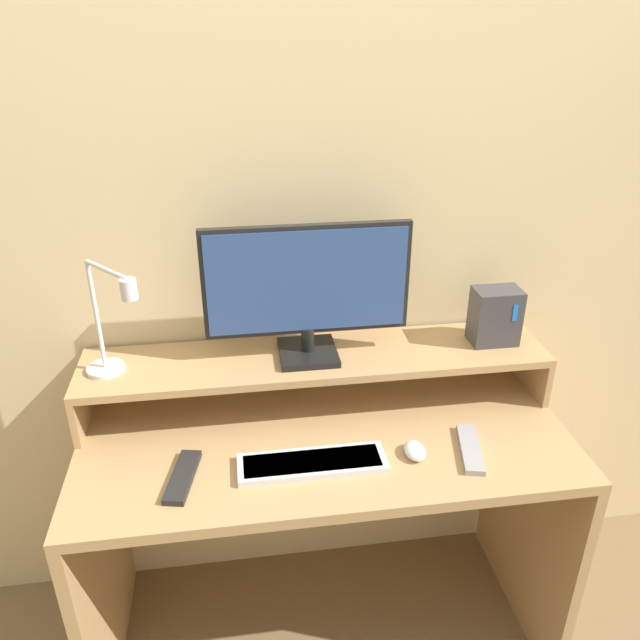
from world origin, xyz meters
name	(u,v)px	position (x,y,z in m)	size (l,w,h in m)	color
wall_back	(308,220)	(0.00, 0.63, 1.25)	(6.00, 0.05, 2.50)	beige
desk	(325,496)	(0.00, 0.30, 0.54)	(1.31, 0.59, 0.75)	tan
monitor_shelf	(316,361)	(0.00, 0.46, 0.89)	(1.31, 0.26, 0.16)	tan
monitor	(307,288)	(-0.02, 0.47, 1.11)	(0.56, 0.17, 0.38)	black
desk_lamp	(110,330)	(-0.53, 0.42, 1.05)	(0.18, 0.20, 0.32)	silver
router_dock	(495,316)	(0.52, 0.47, 0.99)	(0.13, 0.09, 0.17)	#3D3D42
keyboard	(312,463)	(-0.05, 0.17, 0.76)	(0.37, 0.11, 0.02)	silver
mouse	(415,451)	(0.21, 0.18, 0.77)	(0.05, 0.08, 0.03)	white
remote_control	(183,477)	(-0.37, 0.17, 0.76)	(0.09, 0.19, 0.02)	black
remote_secondary	(470,449)	(0.36, 0.17, 0.76)	(0.09, 0.20, 0.02)	#99999E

